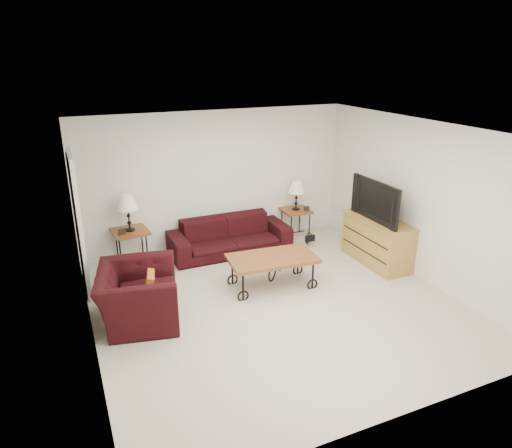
{
  "coord_description": "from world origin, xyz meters",
  "views": [
    {
      "loc": [
        -2.63,
        -5.31,
        3.42
      ],
      "look_at": [
        0.0,
        0.7,
        1.0
      ],
      "focal_mm": 32.57,
      "sensor_mm": 36.0,
      "label": 1
    }
  ],
  "objects_px": {
    "lamp_left": "(128,213)",
    "coffee_table": "(272,272)",
    "side_table_left": "(132,247)",
    "backpack": "(307,235)",
    "lamp_right": "(296,195)",
    "sofa": "(230,236)",
    "side_table_right": "(295,223)",
    "tv_stand": "(377,241)",
    "television": "(380,200)",
    "armchair": "(138,295)"
  },
  "relations": [
    {
      "from": "lamp_left",
      "to": "tv_stand",
      "type": "xyz_separation_m",
      "value": [
        3.89,
        -1.6,
        -0.54
      ]
    },
    {
      "from": "television",
      "to": "backpack",
      "type": "height_order",
      "value": "television"
    },
    {
      "from": "lamp_left",
      "to": "armchair",
      "type": "distance_m",
      "value": 1.94
    },
    {
      "from": "lamp_left",
      "to": "television",
      "type": "distance_m",
      "value": 4.19
    },
    {
      "from": "tv_stand",
      "to": "television",
      "type": "xyz_separation_m",
      "value": [
        -0.02,
        0.0,
        0.74
      ]
    },
    {
      "from": "lamp_right",
      "to": "backpack",
      "type": "xyz_separation_m",
      "value": [
        0.03,
        -0.42,
        -0.67
      ]
    },
    {
      "from": "side_table_left",
      "to": "lamp_left",
      "type": "bearing_deg",
      "value": 0.0
    },
    {
      "from": "lamp_left",
      "to": "coffee_table",
      "type": "distance_m",
      "value": 2.59
    },
    {
      "from": "side_table_right",
      "to": "tv_stand",
      "type": "xyz_separation_m",
      "value": [
        0.73,
        -1.6,
        0.11
      ]
    },
    {
      "from": "side_table_left",
      "to": "lamp_left",
      "type": "xyz_separation_m",
      "value": [
        0.0,
        0.0,
        0.62
      ]
    },
    {
      "from": "tv_stand",
      "to": "television",
      "type": "height_order",
      "value": "television"
    },
    {
      "from": "sofa",
      "to": "backpack",
      "type": "height_order",
      "value": "sofa"
    },
    {
      "from": "side_table_left",
      "to": "television",
      "type": "height_order",
      "value": "television"
    },
    {
      "from": "side_table_left",
      "to": "backpack",
      "type": "relative_size",
      "value": 1.66
    },
    {
      "from": "side_table_right",
      "to": "armchair",
      "type": "bearing_deg",
      "value": -151.3
    },
    {
      "from": "side_table_right",
      "to": "lamp_right",
      "type": "height_order",
      "value": "lamp_right"
    },
    {
      "from": "sofa",
      "to": "television",
      "type": "distance_m",
      "value": 2.71
    },
    {
      "from": "side_table_right",
      "to": "lamp_right",
      "type": "xyz_separation_m",
      "value": [
        0.0,
        0.0,
        0.57
      ]
    },
    {
      "from": "side_table_left",
      "to": "coffee_table",
      "type": "distance_m",
      "value": 2.5
    },
    {
      "from": "sofa",
      "to": "side_table_right",
      "type": "relative_size",
      "value": 3.8
    },
    {
      "from": "side_table_left",
      "to": "side_table_right",
      "type": "distance_m",
      "value": 3.16
    },
    {
      "from": "lamp_left",
      "to": "backpack",
      "type": "bearing_deg",
      "value": -7.55
    },
    {
      "from": "lamp_right",
      "to": "tv_stand",
      "type": "bearing_deg",
      "value": -65.58
    },
    {
      "from": "armchair",
      "to": "lamp_right",
      "type": "bearing_deg",
      "value": -49.52
    },
    {
      "from": "lamp_left",
      "to": "backpack",
      "type": "xyz_separation_m",
      "value": [
        3.19,
        -0.42,
        -0.75
      ]
    },
    {
      "from": "armchair",
      "to": "television",
      "type": "xyz_separation_m",
      "value": [
        4.08,
        0.24,
        0.75
      ]
    },
    {
      "from": "coffee_table",
      "to": "television",
      "type": "distance_m",
      "value": 2.2
    },
    {
      "from": "backpack",
      "to": "lamp_left",
      "type": "bearing_deg",
      "value": -177.72
    },
    {
      "from": "lamp_left",
      "to": "coffee_table",
      "type": "bearing_deg",
      "value": -42.37
    },
    {
      "from": "side_table_left",
      "to": "backpack",
      "type": "bearing_deg",
      "value": -7.55
    },
    {
      "from": "sofa",
      "to": "side_table_left",
      "type": "relative_size",
      "value": 3.47
    },
    {
      "from": "sofa",
      "to": "armchair",
      "type": "bearing_deg",
      "value": -139.22
    },
    {
      "from": "lamp_left",
      "to": "armchair",
      "type": "xyz_separation_m",
      "value": [
        -0.22,
        -1.85,
        -0.56
      ]
    },
    {
      "from": "side_table_right",
      "to": "tv_stand",
      "type": "relative_size",
      "value": 0.43
    },
    {
      "from": "backpack",
      "to": "side_table_right",
      "type": "bearing_deg",
      "value": 104.26
    },
    {
      "from": "lamp_left",
      "to": "side_table_left",
      "type": "bearing_deg",
      "value": 0.0
    },
    {
      "from": "armchair",
      "to": "tv_stand",
      "type": "xyz_separation_m",
      "value": [
        4.11,
        0.24,
        0.02
      ]
    },
    {
      "from": "side_table_left",
      "to": "lamp_left",
      "type": "distance_m",
      "value": 0.62
    },
    {
      "from": "side_table_right",
      "to": "backpack",
      "type": "xyz_separation_m",
      "value": [
        0.03,
        -0.42,
        -0.1
      ]
    },
    {
      "from": "armchair",
      "to": "television",
      "type": "height_order",
      "value": "television"
    },
    {
      "from": "side_table_left",
      "to": "lamp_left",
      "type": "relative_size",
      "value": 1.0
    },
    {
      "from": "armchair",
      "to": "backpack",
      "type": "bearing_deg",
      "value": -55.53
    },
    {
      "from": "backpack",
      "to": "side_table_left",
      "type": "bearing_deg",
      "value": -177.72
    },
    {
      "from": "side_table_right",
      "to": "television",
      "type": "distance_m",
      "value": 1.95
    },
    {
      "from": "sofa",
      "to": "side_table_right",
      "type": "xyz_separation_m",
      "value": [
        1.44,
        0.18,
        -0.03
      ]
    },
    {
      "from": "side_table_left",
      "to": "armchair",
      "type": "xyz_separation_m",
      "value": [
        -0.22,
        -1.85,
        0.07
      ]
    },
    {
      "from": "lamp_left",
      "to": "coffee_table",
      "type": "xyz_separation_m",
      "value": [
        1.85,
        -1.69,
        -0.68
      ]
    },
    {
      "from": "lamp_right",
      "to": "sofa",
      "type": "bearing_deg",
      "value": -172.89
    },
    {
      "from": "side_table_left",
      "to": "armchair",
      "type": "distance_m",
      "value": 1.86
    },
    {
      "from": "coffee_table",
      "to": "armchair",
      "type": "xyz_separation_m",
      "value": [
        -2.07,
        -0.16,
        0.13
      ]
    }
  ]
}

